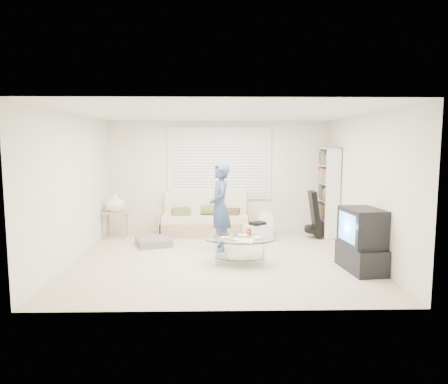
{
  "coord_description": "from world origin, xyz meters",
  "views": [
    {
      "loc": [
        -0.09,
        -6.8,
        1.96
      ],
      "look_at": [
        0.06,
        0.3,
        1.13
      ],
      "focal_mm": 32.0,
      "sensor_mm": 36.0,
      "label": 1
    }
  ],
  "objects_px": {
    "futon_sofa": "(205,220)",
    "bookshelf": "(327,192)",
    "tv_unit": "(361,240)",
    "coffee_table": "(240,243)"
  },
  "relations": [
    {
      "from": "coffee_table",
      "to": "bookshelf",
      "type": "bearing_deg",
      "value": 45.07
    },
    {
      "from": "futon_sofa",
      "to": "bookshelf",
      "type": "xyz_separation_m",
      "value": [
        2.64,
        -0.2,
        0.64
      ]
    },
    {
      "from": "bookshelf",
      "to": "coffee_table",
      "type": "bearing_deg",
      "value": -134.93
    },
    {
      "from": "coffee_table",
      "to": "tv_unit",
      "type": "bearing_deg",
      "value": -11.69
    },
    {
      "from": "bookshelf",
      "to": "tv_unit",
      "type": "bearing_deg",
      "value": -92.98
    },
    {
      "from": "futon_sofa",
      "to": "tv_unit",
      "type": "relative_size",
      "value": 2.0
    },
    {
      "from": "tv_unit",
      "to": "coffee_table",
      "type": "relative_size",
      "value": 0.81
    },
    {
      "from": "bookshelf",
      "to": "tv_unit",
      "type": "relative_size",
      "value": 1.94
    },
    {
      "from": "futon_sofa",
      "to": "bookshelf",
      "type": "relative_size",
      "value": 1.03
    },
    {
      "from": "futon_sofa",
      "to": "bookshelf",
      "type": "distance_m",
      "value": 2.72
    }
  ]
}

